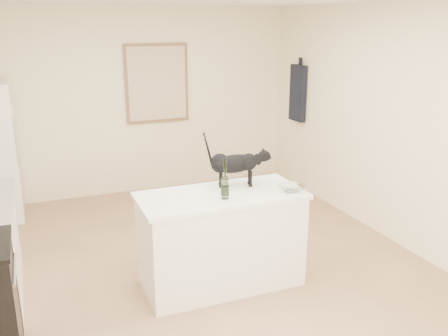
% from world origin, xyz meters
% --- Properties ---
extents(floor, '(5.50, 5.50, 0.00)m').
position_xyz_m(floor, '(0.00, 0.00, 0.00)').
color(floor, '#A97F5A').
rests_on(floor, ground).
extents(wall_back, '(4.50, 0.00, 4.50)m').
position_xyz_m(wall_back, '(0.00, 2.75, 1.30)').
color(wall_back, '#F3E1BC').
rests_on(wall_back, ground).
extents(wall_front, '(4.50, 0.00, 4.50)m').
position_xyz_m(wall_front, '(0.00, -2.75, 1.30)').
color(wall_front, '#F3E1BC').
rests_on(wall_front, ground).
extents(wall_right, '(0.00, 5.50, 5.50)m').
position_xyz_m(wall_right, '(2.25, 0.00, 1.30)').
color(wall_right, '#F3E1BC').
rests_on(wall_right, ground).
extents(island_base, '(1.44, 0.67, 0.86)m').
position_xyz_m(island_base, '(0.10, -0.20, 0.43)').
color(island_base, white).
rests_on(island_base, floor).
extents(island_top, '(1.50, 0.70, 0.04)m').
position_xyz_m(island_top, '(0.10, -0.20, 0.88)').
color(island_top, white).
rests_on(island_top, island_base).
extents(artwork_frame, '(0.90, 0.03, 1.10)m').
position_xyz_m(artwork_frame, '(0.30, 2.72, 1.55)').
color(artwork_frame, brown).
rests_on(artwork_frame, wall_back).
extents(artwork_canvas, '(0.82, 0.00, 1.02)m').
position_xyz_m(artwork_canvas, '(0.30, 2.70, 1.55)').
color(artwork_canvas, beige).
rests_on(artwork_canvas, wall_back).
extents(hanging_garment, '(0.08, 0.34, 0.80)m').
position_xyz_m(hanging_garment, '(2.19, 2.05, 1.40)').
color(hanging_garment, black).
rests_on(hanging_garment, wall_right).
extents(black_cat, '(0.57, 0.32, 0.39)m').
position_xyz_m(black_cat, '(0.30, -0.04, 1.09)').
color(black_cat, black).
rests_on(black_cat, island_top).
extents(wine_bottle, '(0.09, 0.09, 0.32)m').
position_xyz_m(wine_bottle, '(0.08, -0.34, 1.06)').
color(wine_bottle, '#315A24').
rests_on(wine_bottle, island_top).
extents(glass_bowl, '(0.24, 0.24, 0.06)m').
position_xyz_m(glass_bowl, '(0.72, -0.38, 0.93)').
color(glass_bowl, white).
rests_on(glass_bowl, island_top).
extents(fridge_paper, '(0.03, 0.15, 0.19)m').
position_xyz_m(fridge_paper, '(-1.60, 2.34, 1.31)').
color(fridge_paper, white).
rests_on(fridge_paper, fridge).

